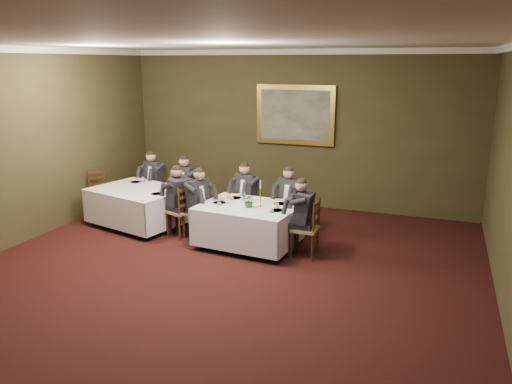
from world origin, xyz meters
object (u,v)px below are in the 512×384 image
Objects in this scene: diner_sec_backleft at (155,188)px; centerpiece at (249,200)px; diner_main_endleft at (197,212)px; chair_sec_endleft at (103,203)px; painting at (295,115)px; diner_main_backleft at (247,204)px; chair_main_endright at (305,240)px; diner_sec_backright at (188,195)px; diner_sec_endright at (181,210)px; diner_main_endright at (305,227)px; chair_sec_backleft at (156,198)px; table_main at (248,222)px; chair_main_endleft at (197,223)px; chair_sec_endright at (182,222)px; candlestick at (260,197)px; chair_main_backleft at (248,215)px; chair_main_backright at (291,221)px; chair_sec_backright at (189,205)px; diner_main_backright at (290,210)px; table_second at (139,204)px.

centerpiece is (2.82, -1.46, 0.38)m from diner_sec_backleft.
diner_main_endleft is 5.28× the size of centerpiece.
chair_sec_endleft is 4.63m from painting.
chair_main_endright is at bearing 163.15° from diner_main_backleft.
diner_sec_backright is 1.13m from diner_sec_endright.
diner_main_endright is 4.10m from chair_sec_backleft.
chair_sec_endleft reaches higher than table_main.
diner_sec_endright is 2.31m from chair_sec_endleft.
diner_main_endright is (2.15, -0.19, 0.23)m from chair_main_endleft.
painting is (3.63, 2.23, 1.80)m from chair_sec_endleft.
chair_sec_endright is 2.07× the size of candlestick.
diner_main_endright is 1.35× the size of chair_sec_endleft.
painting is (0.38, 1.95, 1.57)m from diner_main_backleft.
candlestick is at bearing 105.64° from diner_main_endleft.
diner_main_endleft is 2.63m from chair_sec_endleft.
diner_sec_backleft is (-3.84, 1.45, 0.23)m from chair_main_endright.
diner_sec_endright is at bearing 56.72° from diner_main_backleft.
painting reaches higher than diner_main_endleft.
diner_sec_backright is (-1.43, 0.21, 0.23)m from chair_main_backleft.
diner_sec_backleft is at bearing 7.59° from chair_main_backright.
chair_main_endleft is 1.00× the size of chair_sec_backright.
centerpiece is (1.12, -0.19, 0.38)m from diner_main_endleft.
diner_sec_backright is (-0.75, 1.03, 0.00)m from diner_main_endleft.
diner_main_backleft is 0.92m from diner_main_backright.
table_second is 2.20m from diner_main_backleft.
diner_sec_backleft and diner_sec_backright have the same top height.
diner_main_backleft is 1.00× the size of diner_main_endright.
candlestick is at bearing 167.62° from diner_sec_backleft.
table_main is 1.00m from chair_main_backleft.
diner_main_backright is 1.00× the size of diner_main_endleft.
chair_main_backright is 0.74× the size of diner_main_backright.
chair_sec_endright is at bearing 86.28° from chair_main_endright.
chair_main_backright is 2.38m from diner_sec_backright.
diner_main_backright is at bearing -46.34° from chair_sec_endright.
diner_main_backleft is at bearing 120.19° from chair_sec_endleft.
diner_main_backright is 2.63m from painting.
chair_main_endleft is at bearing 84.86° from diner_main_endright.
chair_sec_endleft is at bearing -82.97° from diner_main_endleft.
diner_sec_backleft reaches higher than candlestick.
diner_main_backright is 2.79× the size of candlestick.
painting is at bearing -4.62° from diner_sec_endright.
painting is at bearing 45.01° from table_second.
table_main is 1.07m from diner_main_endleft.
chair_main_endleft is 0.74× the size of diner_sec_backright.
diner_main_endright is at bearing 170.86° from chair_sec_backleft.
diner_main_endleft is at bearing -111.11° from painting.
chair_sec_endright is at bearing 86.27° from diner_main_endright.
painting is at bearing 146.88° from chair_sec_endleft.
painting is at bearing 19.78° from diner_main_endright.
chair_main_backleft is at bearing 55.25° from chair_main_endright.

